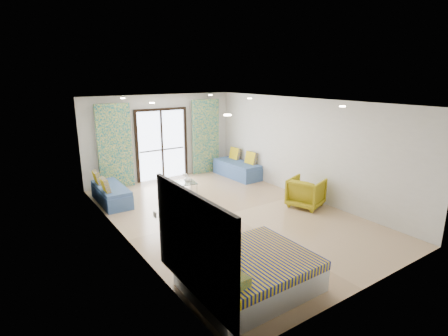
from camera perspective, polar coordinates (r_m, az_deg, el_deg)
floor at (r=8.58m, az=0.63°, el=-7.51°), size 5.00×7.50×0.01m
ceiling at (r=7.96m, az=0.69°, el=10.78°), size 5.00×7.50×0.01m
wall_back at (r=11.38m, az=-10.21°, el=4.95°), size 5.00×0.01×2.70m
wall_front at (r=5.64m, az=23.06°, el=-6.25°), size 5.00×0.01×2.70m
wall_left at (r=7.09m, az=-16.19°, el=-1.43°), size 0.01×7.50×2.70m
wall_right at (r=9.78m, az=12.81°, el=3.19°), size 0.01×7.50×2.70m
balcony_door at (r=11.37m, az=-10.12°, el=4.47°), size 1.76×0.08×2.28m
balcony_rail at (r=11.44m, az=-10.07°, el=2.96°), size 1.52×0.03×0.04m
curtain_left at (r=10.71m, az=-17.37°, el=3.33°), size 1.00×0.10×2.50m
curtain_right at (r=11.95m, az=-3.01°, el=5.14°), size 1.00×0.10×2.50m
downlight_a at (r=5.53m, az=0.60°, el=8.66°), size 0.12×0.12×0.02m
downlight_b at (r=7.48m, az=18.79°, el=9.51°), size 0.12×0.12×0.02m
downlight_c at (r=8.16m, az=-11.68°, el=10.37°), size 0.12×0.12×0.02m
downlight_d at (r=9.59m, az=4.22°, el=11.27°), size 0.12×0.12×0.02m
downlight_e at (r=10.04m, az=-16.19°, el=10.89°), size 0.12×0.12×0.02m
downlight_f at (r=11.23m, az=-2.24°, el=11.82°), size 0.12×0.12×0.02m
headboard at (r=4.88m, az=-5.15°, el=-12.26°), size 0.06×2.10×1.50m
switch_plate at (r=5.90m, az=-11.21°, el=-7.51°), size 0.02×0.10×0.10m
bed at (r=5.73m, az=4.04°, el=-16.63°), size 1.92×1.57×0.66m
daybed_left at (r=9.70m, az=-18.01°, el=-3.99°), size 0.66×1.66×0.82m
daybed_right at (r=11.60m, az=2.18°, el=-0.08°), size 0.77×1.83×0.89m
coffee_table at (r=9.87m, az=-6.29°, el=-2.55°), size 0.65×0.65×0.64m
vase at (r=9.82m, az=-5.99°, el=-1.75°), size 0.24×0.25×0.20m
armchair at (r=9.18m, az=13.26°, el=-3.67°), size 0.98×1.01×0.82m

